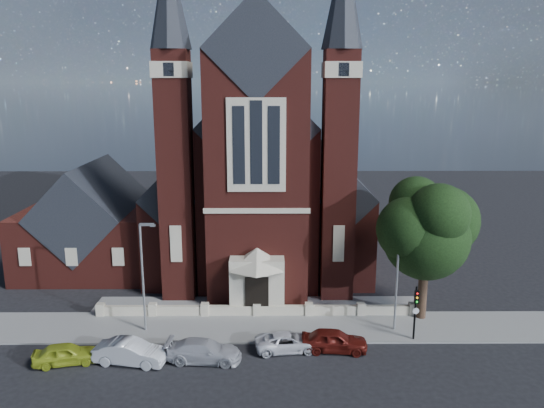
% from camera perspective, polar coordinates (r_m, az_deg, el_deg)
% --- Properties ---
extents(ground, '(120.00, 120.00, 0.00)m').
position_cam_1_polar(ground, '(49.56, -1.40, -7.82)').
color(ground, black).
rests_on(ground, ground).
extents(pavement_strip, '(60.00, 5.00, 0.12)m').
position_cam_1_polar(pavement_strip, '(39.91, -1.69, -13.17)').
color(pavement_strip, gray).
rests_on(pavement_strip, ground).
extents(forecourt_paving, '(26.00, 3.00, 0.14)m').
position_cam_1_polar(forecourt_paving, '(43.54, -1.56, -10.85)').
color(forecourt_paving, gray).
rests_on(forecourt_paving, ground).
extents(forecourt_wall, '(24.00, 0.40, 0.90)m').
position_cam_1_polar(forecourt_wall, '(41.72, -1.62, -11.96)').
color(forecourt_wall, '#B1A58C').
rests_on(forecourt_wall, ground).
extents(church, '(20.01, 34.90, 29.20)m').
position_cam_1_polar(church, '(55.08, -1.29, 3.14)').
color(church, '#521C16').
rests_on(church, ground).
extents(parish_hall, '(12.00, 12.20, 10.24)m').
position_cam_1_polar(parish_hall, '(53.89, -18.65, -2.31)').
color(parish_hall, '#521C16').
rests_on(parish_hall, ground).
extents(street_tree, '(6.40, 6.60, 10.70)m').
position_cam_1_polar(street_tree, '(40.25, 16.54, -2.88)').
color(street_tree, black).
rests_on(street_tree, ground).
extents(street_lamp_left, '(1.16, 0.22, 8.09)m').
position_cam_1_polar(street_lamp_left, '(38.66, -13.64, -7.03)').
color(street_lamp_left, gray).
rests_on(street_lamp_left, ground).
extents(street_lamp_right, '(1.16, 0.22, 8.09)m').
position_cam_1_polar(street_lamp_right, '(38.73, 13.46, -6.99)').
color(street_lamp_right, gray).
rests_on(street_lamp_right, ground).
extents(traffic_signal, '(0.28, 0.42, 4.00)m').
position_cam_1_polar(traffic_signal, '(38.27, 15.20, -10.58)').
color(traffic_signal, black).
rests_on(traffic_signal, ground).
extents(car_lime_van, '(4.24, 2.44, 1.36)m').
position_cam_1_polar(car_lime_van, '(37.50, -21.33, -14.77)').
color(car_lime_van, '#98A921').
rests_on(car_lime_van, ground).
extents(car_silver_a, '(4.85, 2.37, 1.53)m').
position_cam_1_polar(car_silver_a, '(36.25, -14.98, -15.14)').
color(car_silver_a, '#B4B8BC').
rests_on(car_silver_a, ground).
extents(car_silver_b, '(5.00, 2.37, 1.41)m').
position_cam_1_polar(car_silver_b, '(35.64, -7.33, -15.40)').
color(car_silver_b, '#A9AAB0').
rests_on(car_silver_b, ground).
extents(car_white_suv, '(4.58, 2.53, 1.21)m').
position_cam_1_polar(car_white_suv, '(36.68, 1.69, -14.60)').
color(car_white_suv, white).
rests_on(car_white_suv, ground).
extents(car_dark_red, '(4.56, 2.15, 1.51)m').
position_cam_1_polar(car_dark_red, '(36.76, 6.71, -14.36)').
color(car_dark_red, '#54130E').
rests_on(car_dark_red, ground).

